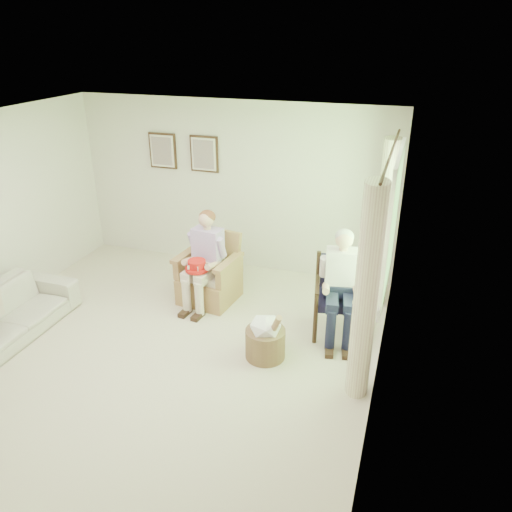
# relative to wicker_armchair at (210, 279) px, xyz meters

# --- Properties ---
(floor) EXTENTS (5.50, 5.50, 0.00)m
(floor) POSITION_rel_wicker_armchair_xyz_m (-0.08, -1.55, -0.30)
(floor) COLOR beige
(floor) RESTS_ON ground
(back_wall) EXTENTS (5.00, 0.04, 2.60)m
(back_wall) POSITION_rel_wicker_armchair_xyz_m (-0.08, 1.20, 1.00)
(back_wall) COLOR silver
(back_wall) RESTS_ON ground
(right_wall) EXTENTS (0.04, 5.50, 2.60)m
(right_wall) POSITION_rel_wicker_armchair_xyz_m (2.42, -1.55, 1.00)
(right_wall) COLOR silver
(right_wall) RESTS_ON ground
(ceiling) EXTENTS (5.00, 5.50, 0.02)m
(ceiling) POSITION_rel_wicker_armchair_xyz_m (-0.08, -1.55, 2.30)
(ceiling) COLOR white
(ceiling) RESTS_ON back_wall
(window) EXTENTS (0.13, 2.50, 1.63)m
(window) POSITION_rel_wicker_armchair_xyz_m (2.38, -0.35, 1.28)
(window) COLOR #2D6B23
(window) RESTS_ON right_wall
(curtain_left) EXTENTS (0.34, 0.34, 2.30)m
(curtain_left) POSITION_rel_wicker_armchair_xyz_m (2.25, -1.33, 0.85)
(curtain_left) COLOR beige
(curtain_left) RESTS_ON ground
(curtain_right) EXTENTS (0.34, 0.34, 2.30)m
(curtain_right) POSITION_rel_wicker_armchair_xyz_m (2.25, 0.63, 0.85)
(curtain_right) COLOR beige
(curtain_right) RESTS_ON ground
(framed_print_left) EXTENTS (0.45, 0.05, 0.55)m
(framed_print_left) POSITION_rel_wicker_armchair_xyz_m (-1.23, 1.17, 1.48)
(framed_print_left) COLOR #382114
(framed_print_left) RESTS_ON back_wall
(framed_print_right) EXTENTS (0.45, 0.05, 0.55)m
(framed_print_right) POSITION_rel_wicker_armchair_xyz_m (-0.53, 1.17, 1.48)
(framed_print_right) COLOR #382114
(framed_print_right) RESTS_ON back_wall
(wicker_armchair) EXTENTS (0.75, 0.74, 0.96)m
(wicker_armchair) POSITION_rel_wicker_armchair_xyz_m (0.00, 0.00, 0.00)
(wicker_armchair) COLOR #A17D4C
(wicker_armchair) RESTS_ON ground
(wood_armchair) EXTENTS (0.62, 0.59, 0.96)m
(wood_armchair) POSITION_rel_wicker_armchair_xyz_m (1.87, -0.21, 0.22)
(wood_armchair) COLOR black
(wood_armchair) RESTS_ON ground
(sofa) EXTENTS (2.02, 0.79, 0.59)m
(sofa) POSITION_rel_wicker_armchair_xyz_m (-2.03, -1.74, -0.01)
(sofa) COLOR beige
(sofa) RESTS_ON ground
(person_wicker) EXTENTS (0.40, 0.63, 1.31)m
(person_wicker) POSITION_rel_wicker_armchair_xyz_m (-0.00, -0.13, 0.45)
(person_wicker) COLOR beige
(person_wicker) RESTS_ON ground
(person_dark) EXTENTS (0.40, 0.63, 1.36)m
(person_dark) POSITION_rel_wicker_armchair_xyz_m (1.87, -0.37, 0.49)
(person_dark) COLOR #181A35
(person_dark) RESTS_ON ground
(red_hat) EXTENTS (0.31, 0.31, 0.14)m
(red_hat) POSITION_rel_wicker_armchair_xyz_m (-0.03, -0.33, 0.36)
(red_hat) COLOR red
(red_hat) RESTS_ON person_wicker
(hatbox) EXTENTS (0.61, 0.61, 0.69)m
(hatbox) POSITION_rel_wicker_armchair_xyz_m (1.15, -1.08, -0.04)
(hatbox) COLOR #9F7856
(hatbox) RESTS_ON ground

